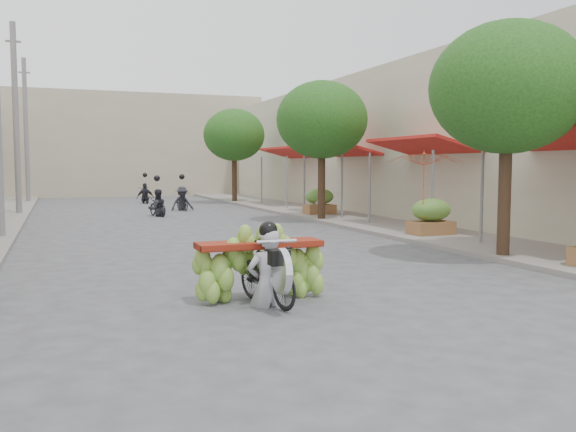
# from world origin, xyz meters

# --- Properties ---
(ground) EXTENTS (120.00, 120.00, 0.00)m
(ground) POSITION_xyz_m (0.00, 0.00, 0.00)
(ground) COLOR #545459
(ground) RESTS_ON ground
(sidewalk_right) EXTENTS (4.00, 60.00, 0.12)m
(sidewalk_right) POSITION_xyz_m (7.00, 15.00, 0.06)
(sidewalk_right) COLOR gray
(sidewalk_right) RESTS_ON ground
(shophouse_row_right) EXTENTS (9.77, 40.00, 6.00)m
(shophouse_row_right) POSITION_xyz_m (11.99, 14.00, 3.00)
(shophouse_row_right) COLOR beige
(shophouse_row_right) RESTS_ON ground
(far_building) EXTENTS (20.00, 6.00, 7.00)m
(far_building) POSITION_xyz_m (0.00, 38.00, 3.50)
(far_building) COLOR #AEA289
(far_building) RESTS_ON ground
(utility_pole_far) EXTENTS (0.60, 0.24, 8.00)m
(utility_pole_far) POSITION_xyz_m (-5.40, 21.00, 4.03)
(utility_pole_far) COLOR slate
(utility_pole_far) RESTS_ON ground
(utility_pole_back) EXTENTS (0.60, 0.24, 8.00)m
(utility_pole_back) POSITION_xyz_m (-5.40, 30.00, 4.03)
(utility_pole_back) COLOR slate
(utility_pole_back) RESTS_ON ground
(street_tree_near) EXTENTS (3.40, 3.40, 5.25)m
(street_tree_near) POSITION_xyz_m (5.40, 4.00, 3.78)
(street_tree_near) COLOR #3A2719
(street_tree_near) RESTS_ON ground
(street_tree_mid) EXTENTS (3.40, 3.40, 5.25)m
(street_tree_mid) POSITION_xyz_m (5.40, 14.00, 3.78)
(street_tree_mid) COLOR #3A2719
(street_tree_mid) RESTS_ON ground
(street_tree_far) EXTENTS (3.40, 3.40, 5.25)m
(street_tree_far) POSITION_xyz_m (5.40, 26.00, 3.78)
(street_tree_far) COLOR #3A2719
(street_tree_far) RESTS_ON ground
(produce_crate_mid) EXTENTS (1.20, 0.88, 1.16)m
(produce_crate_mid) POSITION_xyz_m (6.20, 8.00, 0.71)
(produce_crate_mid) COLOR brown
(produce_crate_mid) RESTS_ON ground
(produce_crate_far) EXTENTS (1.20, 0.88, 1.16)m
(produce_crate_far) POSITION_xyz_m (6.20, 16.00, 0.71)
(produce_crate_far) COLOR brown
(produce_crate_far) RESTS_ON ground
(banana_motorbike) EXTENTS (2.20, 1.83, 2.16)m
(banana_motorbike) POSITION_xyz_m (-0.95, 1.84, 0.72)
(banana_motorbike) COLOR black
(banana_motorbike) RESTS_ON ground
(market_umbrella) EXTENTS (2.60, 2.60, 1.91)m
(market_umbrella) POSITION_xyz_m (5.78, 7.74, 2.55)
(market_umbrella) COLOR #C7401A
(market_umbrella) RESTS_ON ground
(pedestrian) EXTENTS (0.86, 0.63, 1.57)m
(pedestrian) POSITION_xyz_m (6.08, 15.78, 0.90)
(pedestrian) COLOR white
(pedestrian) RESTS_ON ground
(bg_motorbike_a) EXTENTS (0.89, 1.53, 1.95)m
(bg_motorbike_a) POSITION_xyz_m (-0.01, 18.54, 0.78)
(bg_motorbike_a) COLOR black
(bg_motorbike_a) RESTS_ON ground
(bg_motorbike_b) EXTENTS (1.12, 1.57, 1.95)m
(bg_motorbike_b) POSITION_xyz_m (1.58, 21.44, 0.88)
(bg_motorbike_b) COLOR black
(bg_motorbike_b) RESTS_ON ground
(bg_motorbike_c) EXTENTS (0.99, 1.57, 1.95)m
(bg_motorbike_c) POSITION_xyz_m (0.69, 27.54, 0.81)
(bg_motorbike_c) COLOR black
(bg_motorbike_c) RESTS_ON ground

